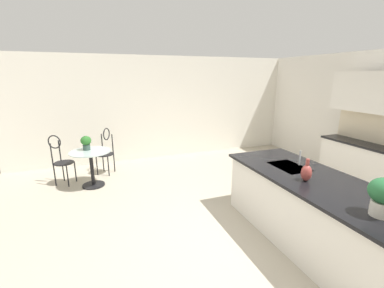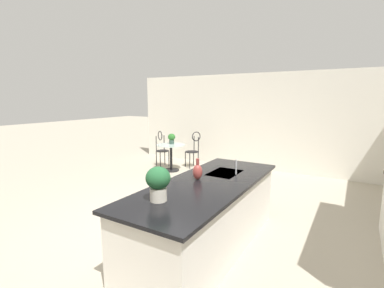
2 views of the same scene
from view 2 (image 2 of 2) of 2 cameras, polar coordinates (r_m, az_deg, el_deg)
name	(u,v)px [view 2 (image 2 of 2)]	position (r m, az deg, el deg)	size (l,w,h in m)	color
ground_plane	(169,224)	(4.64, -4.84, -16.20)	(40.00, 40.00, 0.00)	#B2A893
wall_left_window	(256,122)	(8.06, 13.07, 4.53)	(0.12, 7.80, 2.70)	silver
kitchen_island	(207,215)	(3.81, 3.10, -14.47)	(2.80, 1.06, 0.92)	white
bistro_table	(171,155)	(7.68, -4.35, -2.29)	(0.80, 0.80, 0.74)	black
chair_near_window	(162,147)	(8.27, -6.32, -0.59)	(0.51, 0.52, 1.04)	black
chair_by_island	(193,148)	(8.07, 0.31, -0.79)	(0.52, 0.52, 1.04)	black
sink_faucet	(236,167)	(4.03, 9.12, -4.72)	(0.02, 0.02, 0.22)	#B2B5BA
potted_plant_on_table	(172,138)	(7.74, -4.24, 1.25)	(0.21, 0.21, 0.29)	#385147
potted_plant_counter_far	(158,181)	(2.97, -7.03, -7.71)	(0.27, 0.27, 0.37)	beige
vase_on_counter	(198,171)	(3.74, 1.16, -5.71)	(0.13, 0.13, 0.29)	#993D38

